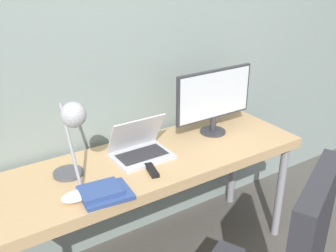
{
  "coord_description": "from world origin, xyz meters",
  "views": [
    {
      "loc": [
        -0.98,
        -1.36,
        1.78
      ],
      "look_at": [
        0.08,
        0.26,
        0.92
      ],
      "focal_mm": 42.0,
      "sensor_mm": 36.0,
      "label": 1
    }
  ],
  "objects_px": {
    "monitor": "(214,98)",
    "book_stack": "(103,192)",
    "desk_lamp": "(72,129)",
    "laptop": "(140,148)",
    "game_controller": "(77,196)"
  },
  "relations": [
    {
      "from": "desk_lamp",
      "to": "game_controller",
      "type": "xyz_separation_m",
      "value": [
        -0.04,
        -0.1,
        -0.29
      ]
    },
    {
      "from": "desk_lamp",
      "to": "monitor",
      "type": "bearing_deg",
      "value": 8.17
    },
    {
      "from": "monitor",
      "to": "desk_lamp",
      "type": "height_order",
      "value": "desk_lamp"
    },
    {
      "from": "game_controller",
      "to": "desk_lamp",
      "type": "bearing_deg",
      "value": 66.76
    },
    {
      "from": "laptop",
      "to": "desk_lamp",
      "type": "bearing_deg",
      "value": -164.85
    },
    {
      "from": "book_stack",
      "to": "game_controller",
      "type": "relative_size",
      "value": 1.6
    },
    {
      "from": "laptop",
      "to": "book_stack",
      "type": "relative_size",
      "value": 1.28
    },
    {
      "from": "book_stack",
      "to": "game_controller",
      "type": "height_order",
      "value": "book_stack"
    },
    {
      "from": "laptop",
      "to": "game_controller",
      "type": "distance_m",
      "value": 0.49
    },
    {
      "from": "laptop",
      "to": "book_stack",
      "type": "distance_m",
      "value": 0.42
    },
    {
      "from": "monitor",
      "to": "game_controller",
      "type": "bearing_deg",
      "value": -166.67
    },
    {
      "from": "book_stack",
      "to": "game_controller",
      "type": "bearing_deg",
      "value": 160.85
    },
    {
      "from": "laptop",
      "to": "book_stack",
      "type": "height_order",
      "value": "laptop"
    },
    {
      "from": "laptop",
      "to": "game_controller",
      "type": "bearing_deg",
      "value": -155.09
    },
    {
      "from": "monitor",
      "to": "book_stack",
      "type": "distance_m",
      "value": 0.94
    }
  ]
}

